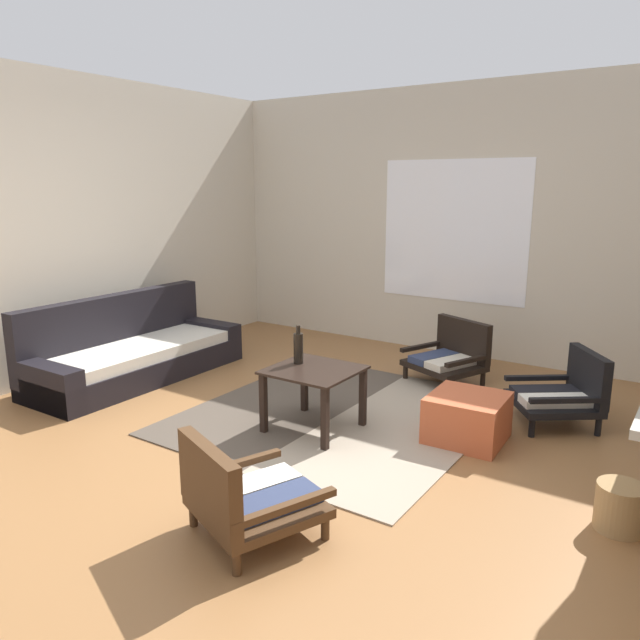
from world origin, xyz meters
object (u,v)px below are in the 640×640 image
object	(u,v)px
coffee_table	(314,381)
glass_bottle	(298,347)
couch	(133,353)
armchair_by_window	(450,355)
wicker_basket	(620,507)
armchair_striped_foreground	(243,495)
ottoman_orange	(467,418)
armchair_corner	(564,392)

from	to	relation	value
coffee_table	glass_bottle	bearing A→B (deg)	163.54
couch	coffee_table	size ratio (longest dim) A/B	3.33
couch	armchair_by_window	size ratio (longest dim) A/B	2.65
glass_bottle	coffee_table	bearing A→B (deg)	-16.46
couch	glass_bottle	world-z (taller)	same
armchair_by_window	glass_bottle	world-z (taller)	glass_bottle
glass_bottle	armchair_by_window	bearing A→B (deg)	69.74
coffee_table	wicker_basket	world-z (taller)	coffee_table
armchair_striped_foreground	wicker_basket	distance (m)	1.92
wicker_basket	ottoman_orange	bearing A→B (deg)	149.04
armchair_corner	glass_bottle	size ratio (longest dim) A/B	2.72
couch	coffee_table	world-z (taller)	couch
couch	armchair_striped_foreground	bearing A→B (deg)	-28.80
armchair_corner	ottoman_orange	size ratio (longest dim) A/B	1.55
armchair_corner	couch	bearing A→B (deg)	-163.64
armchair_by_window	wicker_basket	xyz separation A→B (m)	(1.63, -1.77, -0.12)
wicker_basket	armchair_by_window	bearing A→B (deg)	132.66
wicker_basket	armchair_corner	bearing A→B (deg)	113.46
armchair_by_window	glass_bottle	bearing A→B (deg)	-110.26
armchair_striped_foreground	wicker_basket	world-z (taller)	armchair_striped_foreground
armchair_by_window	ottoman_orange	size ratio (longest dim) A/B	1.52
armchair_corner	armchair_striped_foreground	bearing A→B (deg)	-112.06
couch	ottoman_orange	bearing A→B (deg)	6.70
glass_bottle	armchair_striped_foreground	bearing A→B (deg)	-64.61
couch	wicker_basket	distance (m)	4.10
armchair_by_window	glass_bottle	size ratio (longest dim) A/B	2.67
armchair_striped_foreground	glass_bottle	xyz separation A→B (m)	(-0.65, 1.36, 0.35)
ottoman_orange	glass_bottle	bearing A→B (deg)	-161.36
armchair_corner	wicker_basket	distance (m)	1.43
armchair_by_window	armchair_corner	world-z (taller)	same
couch	ottoman_orange	world-z (taller)	couch
armchair_striped_foreground	wicker_basket	bearing A→B (deg)	35.97
armchair_by_window	armchair_corner	xyz separation A→B (m)	(1.07, -0.47, -0.00)
coffee_table	wicker_basket	distance (m)	2.05
couch	ottoman_orange	size ratio (longest dim) A/B	4.02
armchair_striped_foreground	ottoman_orange	world-z (taller)	armchair_striped_foreground
ottoman_orange	armchair_by_window	bearing A→B (deg)	117.13
armchair_striped_foreground	ottoman_orange	xyz separation A→B (m)	(0.50, 1.75, -0.07)
couch	glass_bottle	xyz separation A→B (m)	(1.89, -0.03, 0.35)
coffee_table	ottoman_orange	world-z (taller)	coffee_table
armchair_striped_foreground	armchair_corner	size ratio (longest dim) A/B	0.97
armchair_corner	glass_bottle	world-z (taller)	glass_bottle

